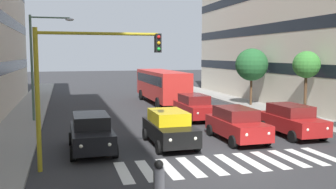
{
  "coord_description": "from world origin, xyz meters",
  "views": [
    {
      "loc": [
        6.61,
        13.85,
        4.49
      ],
      "look_at": [
        0.84,
        -6.76,
        2.2
      ],
      "focal_mm": 39.97,
      "sensor_mm": 36.0,
      "label": 1
    }
  ],
  "objects_px": {
    "car_2": "(169,128)",
    "street_tree_1": "(306,65)",
    "car_1": "(237,124)",
    "street_lamp_right": "(39,56)",
    "car_0": "(291,120)",
    "bus_behind_traffic": "(161,83)",
    "car_3": "(91,132)",
    "car_row2_0": "(195,107)",
    "traffic_light_gantry": "(76,74)",
    "street_tree_2": "(252,65)"
  },
  "relations": [
    {
      "from": "car_2",
      "to": "street_tree_1",
      "type": "distance_m",
      "value": 12.35
    },
    {
      "from": "car_2",
      "to": "street_tree_1",
      "type": "bearing_deg",
      "value": -157.39
    },
    {
      "from": "car_1",
      "to": "street_lamp_right",
      "type": "height_order",
      "value": "street_lamp_right"
    },
    {
      "from": "street_lamp_right",
      "to": "car_0",
      "type": "bearing_deg",
      "value": 149.1
    },
    {
      "from": "bus_behind_traffic",
      "to": "street_lamp_right",
      "type": "height_order",
      "value": "street_lamp_right"
    },
    {
      "from": "car_2",
      "to": "street_tree_1",
      "type": "relative_size",
      "value": 0.97
    },
    {
      "from": "car_0",
      "to": "street_lamp_right",
      "type": "relative_size",
      "value": 0.64
    },
    {
      "from": "car_1",
      "to": "car_3",
      "type": "xyz_separation_m",
      "value": [
        7.47,
        0.15,
        0.0
      ]
    },
    {
      "from": "car_1",
      "to": "car_2",
      "type": "relative_size",
      "value": 1.0
    },
    {
      "from": "car_row2_0",
      "to": "street_tree_1",
      "type": "height_order",
      "value": "street_tree_1"
    },
    {
      "from": "car_0",
      "to": "traffic_light_gantry",
      "type": "relative_size",
      "value": 0.81
    },
    {
      "from": "bus_behind_traffic",
      "to": "street_lamp_right",
      "type": "relative_size",
      "value": 1.52
    },
    {
      "from": "bus_behind_traffic",
      "to": "street_tree_1",
      "type": "xyz_separation_m",
      "value": [
        -7.4,
        10.98,
        1.91
      ]
    },
    {
      "from": "car_2",
      "to": "bus_behind_traffic",
      "type": "distance_m",
      "value": 16.06
    },
    {
      "from": "car_row2_0",
      "to": "street_lamp_right",
      "type": "bearing_deg",
      "value": -9.83
    },
    {
      "from": "car_3",
      "to": "street_tree_2",
      "type": "height_order",
      "value": "street_tree_2"
    },
    {
      "from": "street_tree_2",
      "to": "car_row2_0",
      "type": "bearing_deg",
      "value": 35.06
    },
    {
      "from": "car_3",
      "to": "bus_behind_traffic",
      "type": "xyz_separation_m",
      "value": [
        -7.47,
        -15.68,
        0.97
      ]
    },
    {
      "from": "car_1",
      "to": "street_tree_2",
      "type": "relative_size",
      "value": 0.91
    },
    {
      "from": "street_tree_2",
      "to": "car_0",
      "type": "bearing_deg",
      "value": 72.62
    },
    {
      "from": "traffic_light_gantry",
      "to": "street_tree_2",
      "type": "xyz_separation_m",
      "value": [
        -15.14,
        -14.22,
        -0.13
      ]
    },
    {
      "from": "car_2",
      "to": "car_row2_0",
      "type": "bearing_deg",
      "value": -119.15
    },
    {
      "from": "car_2",
      "to": "street_lamp_right",
      "type": "relative_size",
      "value": 0.64
    },
    {
      "from": "bus_behind_traffic",
      "to": "traffic_light_gantry",
      "type": "distance_m",
      "value": 20.12
    },
    {
      "from": "car_0",
      "to": "car_2",
      "type": "bearing_deg",
      "value": 2.45
    },
    {
      "from": "traffic_light_gantry",
      "to": "street_lamp_right",
      "type": "distance_m",
      "value": 11.32
    },
    {
      "from": "car_row2_0",
      "to": "traffic_light_gantry",
      "type": "distance_m",
      "value": 12.79
    },
    {
      "from": "car_2",
      "to": "car_0",
      "type": "bearing_deg",
      "value": -177.55
    },
    {
      "from": "car_0",
      "to": "car_1",
      "type": "relative_size",
      "value": 1.0
    },
    {
      "from": "bus_behind_traffic",
      "to": "car_0",
      "type": "bearing_deg",
      "value": 102.69
    },
    {
      "from": "car_1",
      "to": "traffic_light_gantry",
      "type": "xyz_separation_m",
      "value": [
        8.19,
        2.75,
        2.86
      ]
    },
    {
      "from": "car_2",
      "to": "traffic_light_gantry",
      "type": "distance_m",
      "value": 5.97
    },
    {
      "from": "car_3",
      "to": "car_row2_0",
      "type": "bearing_deg",
      "value": -138.02
    },
    {
      "from": "car_row2_0",
      "to": "bus_behind_traffic",
      "type": "height_order",
      "value": "bus_behind_traffic"
    },
    {
      "from": "car_3",
      "to": "street_tree_2",
      "type": "distance_m",
      "value": 18.72
    },
    {
      "from": "car_3",
      "to": "street_lamp_right",
      "type": "distance_m",
      "value": 9.59
    },
    {
      "from": "car_row2_0",
      "to": "traffic_light_gantry",
      "type": "xyz_separation_m",
      "value": [
        8.23,
        9.36,
        2.86
      ]
    },
    {
      "from": "car_3",
      "to": "street_tree_2",
      "type": "xyz_separation_m",
      "value": [
        -14.43,
        -11.61,
        2.73
      ]
    },
    {
      "from": "car_3",
      "to": "street_lamp_right",
      "type": "height_order",
      "value": "street_lamp_right"
    },
    {
      "from": "car_0",
      "to": "car_1",
      "type": "bearing_deg",
      "value": 3.96
    },
    {
      "from": "bus_behind_traffic",
      "to": "street_tree_1",
      "type": "height_order",
      "value": "street_tree_1"
    },
    {
      "from": "car_row2_0",
      "to": "street_lamp_right",
      "type": "relative_size",
      "value": 0.64
    },
    {
      "from": "car_row2_0",
      "to": "car_1",
      "type": "bearing_deg",
      "value": 89.66
    },
    {
      "from": "car_3",
      "to": "street_tree_2",
      "type": "bearing_deg",
      "value": -141.17
    },
    {
      "from": "street_tree_2",
      "to": "street_lamp_right",
      "type": "bearing_deg",
      "value": 10.24
    },
    {
      "from": "traffic_light_gantry",
      "to": "car_1",
      "type": "bearing_deg",
      "value": -161.41
    },
    {
      "from": "car_2",
      "to": "car_3",
      "type": "distance_m",
      "value": 3.79
    },
    {
      "from": "car_1",
      "to": "bus_behind_traffic",
      "type": "relative_size",
      "value": 0.42
    },
    {
      "from": "car_0",
      "to": "car_row2_0",
      "type": "xyz_separation_m",
      "value": [
        3.4,
        -6.37,
        0.0
      ]
    },
    {
      "from": "traffic_light_gantry",
      "to": "street_lamp_right",
      "type": "relative_size",
      "value": 0.8
    }
  ]
}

